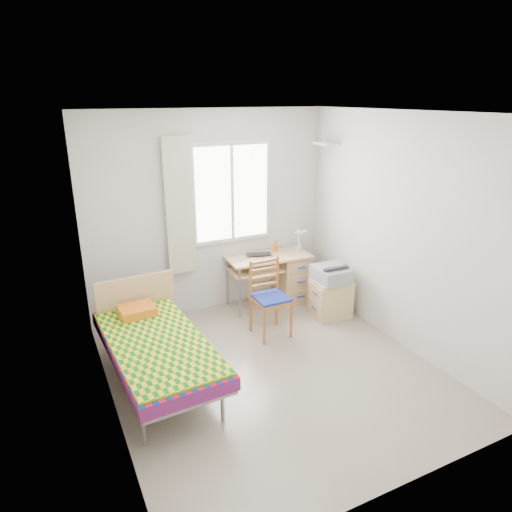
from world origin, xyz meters
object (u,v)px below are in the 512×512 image
(desk, at_px, (287,274))
(cabinet, at_px, (330,298))
(printer, at_px, (331,274))
(chair, at_px, (270,293))
(bed, at_px, (155,344))

(desk, relative_size, cabinet, 2.29)
(desk, relative_size, printer, 2.51)
(desk, relative_size, chair, 1.24)
(cabinet, relative_size, printer, 1.10)
(bed, bearing_deg, desk, 23.43)
(desk, bearing_deg, bed, -150.19)
(bed, relative_size, cabinet, 3.82)
(desk, bearing_deg, cabinet, -65.86)
(chair, bearing_deg, desk, 47.69)
(cabinet, bearing_deg, printer, -138.34)
(bed, xyz_separation_m, printer, (2.37, 0.37, 0.20))
(chair, height_order, cabinet, chair)
(chair, distance_m, cabinet, 0.96)
(bed, relative_size, printer, 4.19)
(bed, distance_m, printer, 2.40)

